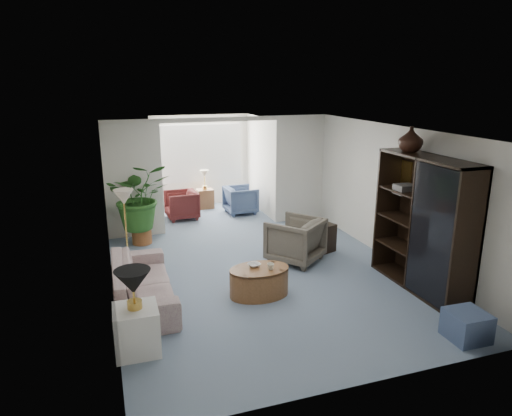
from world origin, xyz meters
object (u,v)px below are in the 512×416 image
object	(u,v)px
coffee_table	(259,282)
side_table_dark	(322,238)
sofa	(142,282)
floor_lamp	(124,197)
sunroom_table	(205,199)
plant_pot	(142,236)
sunroom_chair_maroon	(182,205)
coffee_bowl	(254,265)
wingback_chair	(295,240)
coffee_cup	(271,267)
sunroom_chair_blue	(241,200)
ottoman	(467,326)
cabinet_urn	(411,139)
end_table	(137,330)
entertainment_cabinet	(423,224)
table_lamp	(133,282)
framed_picture	(402,173)

from	to	relation	value
coffee_table	side_table_dark	distance (m)	2.30
sofa	floor_lamp	bearing A→B (deg)	4.76
side_table_dark	sunroom_table	size ratio (longest dim) A/B	1.09
plant_pot	sunroom_chair_maroon	size ratio (longest dim) A/B	0.53
sofa	coffee_table	distance (m)	1.79
coffee_bowl	wingback_chair	distance (m)	1.55
coffee_cup	sunroom_chair_blue	size ratio (longest dim) A/B	0.14
sunroom_table	ottoman	bearing A→B (deg)	-76.17
coffee_bowl	floor_lamp	bearing A→B (deg)	132.87
wingback_chair	sunroom_chair_blue	xyz separation A→B (m)	(-0.02, 3.41, -0.07)
cabinet_urn	sunroom_chair_blue	bearing A→B (deg)	107.88
coffee_bowl	ottoman	world-z (taller)	coffee_bowl
wingback_chair	plant_pot	bearing A→B (deg)	-74.66
sofa	coffee_table	size ratio (longest dim) A/B	2.30
end_table	sofa	bearing A→B (deg)	81.57
floor_lamp	side_table_dark	bearing A→B (deg)	-9.57
sunroom_chair_blue	end_table	bearing A→B (deg)	148.46
entertainment_cabinet	sunroom_chair_maroon	xyz separation A→B (m)	(-2.98, 5.09, -0.73)
sunroom_table	cabinet_urn	bearing A→B (deg)	-67.33
coffee_cup	cabinet_urn	world-z (taller)	cabinet_urn
wingback_chair	ottoman	size ratio (longest dim) A/B	1.90
cabinet_urn	sunroom_table	xyz separation A→B (m)	(-2.23, 5.34, -2.10)
end_table	coffee_cup	world-z (taller)	end_table
wingback_chair	ottoman	distance (m)	3.39
entertainment_cabinet	cabinet_urn	bearing A→B (deg)	90.00
sunroom_chair_maroon	sunroom_table	bearing A→B (deg)	132.10
ottoman	sunroom_chair_maroon	xyz separation A→B (m)	(-2.57, 6.62, 0.15)
coffee_bowl	side_table_dark	distance (m)	2.29
table_lamp	wingback_chair	xyz separation A→B (m)	(3.05, 2.13, -0.53)
coffee_table	entertainment_cabinet	xyz separation A→B (m)	(2.56, -0.55, 0.85)
framed_picture	wingback_chair	distance (m)	2.24
end_table	table_lamp	distance (m)	0.65
sunroom_table	sofa	bearing A→B (deg)	-112.80
entertainment_cabinet	framed_picture	bearing A→B (deg)	76.62
end_table	coffee_table	world-z (taller)	end_table
plant_pot	coffee_cup	bearing A→B (deg)	-62.00
side_table_dark	coffee_table	bearing A→B (deg)	-141.44
framed_picture	coffee_table	world-z (taller)	framed_picture
table_lamp	coffee_table	distance (m)	2.31
framed_picture	sunroom_chair_blue	distance (m)	4.67
wingback_chair	sunroom_table	xyz separation A→B (m)	(-0.77, 4.16, -0.16)
coffee_table	coffee_bowl	size ratio (longest dim) A/B	4.87
floor_lamp	sunroom_table	distance (m)	4.03
ottoman	sofa	bearing A→B (deg)	147.97
coffee_bowl	coffee_cup	xyz separation A→B (m)	(0.20, -0.20, 0.03)
sofa	sunroom_table	bearing A→B (deg)	-21.74
sunroom_chair_maroon	side_table_dark	bearing A→B (deg)	32.68
wingback_chair	side_table_dark	distance (m)	0.77
plant_pot	end_table	bearing A→B (deg)	-96.14
coffee_table	sunroom_chair_blue	size ratio (longest dim) A/B	1.26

